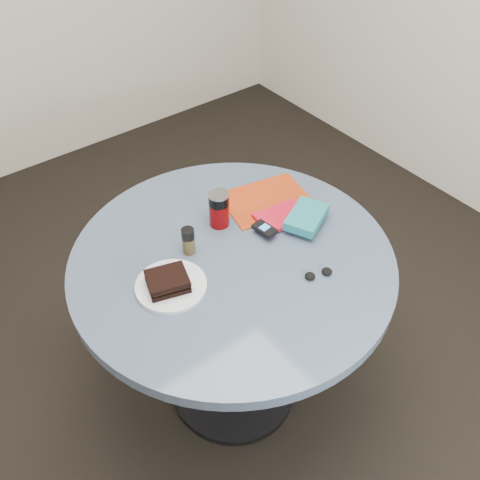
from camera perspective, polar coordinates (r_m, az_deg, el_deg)
ground at (r=2.23m, az=-0.63°, el=-15.60°), size 4.00×4.00×0.00m
table at (r=1.76m, az=-0.78°, el=-5.52°), size 1.00×1.00×0.75m
plate at (r=1.56m, az=-7.36°, el=-4.87°), size 0.25×0.25×0.01m
sandwich at (r=1.53m, az=-7.74°, el=-4.38°), size 0.14×0.13×0.04m
soda_can at (r=1.71m, az=-2.25°, el=3.32°), size 0.08×0.08×0.12m
pepper_grinder at (r=1.63m, az=-5.53°, el=-0.08°), size 0.04×0.04×0.09m
magazine at (r=1.84m, az=2.84°, el=4.27°), size 0.33×0.27×0.01m
red_book at (r=1.76m, az=4.44°, el=2.51°), size 0.18×0.13×0.01m
novel at (r=1.74m, az=7.11°, el=2.47°), size 0.19×0.16×0.03m
mp3_player at (r=1.69m, az=2.64°, el=1.19°), size 0.05×0.08×0.01m
headphones at (r=1.59m, az=8.36°, el=-3.59°), size 0.09×0.06×0.02m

